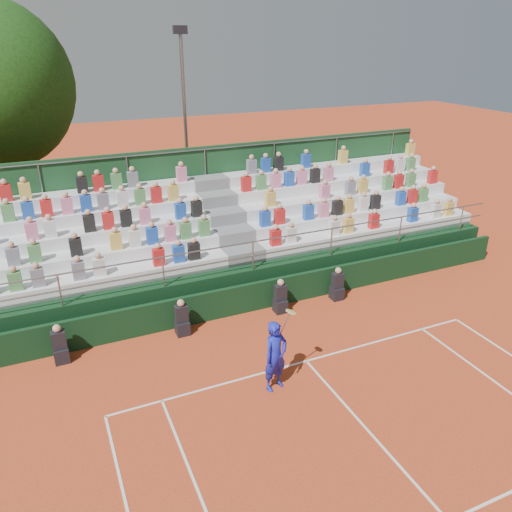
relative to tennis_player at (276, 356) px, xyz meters
name	(u,v)px	position (x,y,z in m)	size (l,w,h in m)	color
ground	(306,361)	(1.29, 0.65, -0.97)	(90.00, 90.00, 0.00)	#C64621
courtside_wall	(260,295)	(1.29, 3.85, -0.47)	(20.00, 0.15, 1.00)	black
line_officials	(223,311)	(-0.16, 3.40, -0.49)	(9.36, 0.40, 1.19)	black
grandstand	(225,244)	(1.28, 7.08, 0.12)	(20.00, 5.20, 4.40)	black
tennis_player	(276,356)	(0.00, 0.00, 0.00)	(0.94, 0.65, 2.22)	#1821B7
floodlight_mast	(185,114)	(1.81, 13.40, 4.07)	(0.60, 0.25, 8.72)	gray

